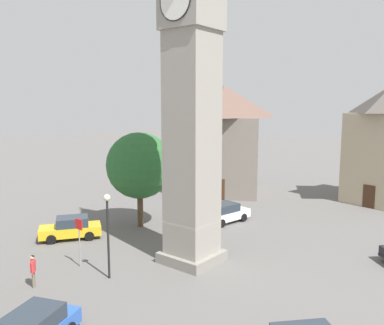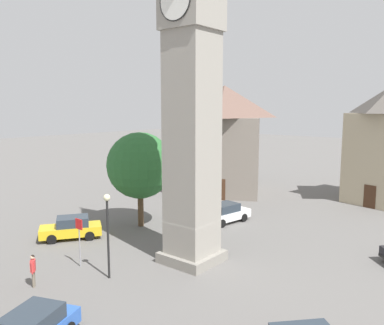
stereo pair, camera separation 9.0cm
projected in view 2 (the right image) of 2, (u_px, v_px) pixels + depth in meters
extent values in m
plane|color=#605E5B|center=(192.00, 261.00, 23.46)|extent=(200.00, 200.00, 0.00)
cube|color=gray|center=(192.00, 256.00, 23.42)|extent=(3.06, 3.06, 0.60)
cube|color=gray|center=(192.00, 145.00, 22.50)|extent=(2.45, 2.45, 12.59)
cube|color=gray|center=(192.00, 5.00, 21.43)|extent=(2.75, 2.75, 2.70)
cylinder|color=white|center=(208.00, 10.00, 22.50)|extent=(2.06, 0.04, 2.06)
torus|color=black|center=(208.00, 10.00, 22.51)|extent=(2.12, 0.06, 2.12)
cube|color=black|center=(208.00, 6.00, 22.50)|extent=(0.05, 0.02, 0.58)
cube|color=black|center=(212.00, 9.00, 22.34)|extent=(0.78, 0.02, 0.04)
cylinder|color=white|center=(175.00, 0.00, 20.35)|extent=(2.06, 0.04, 2.06)
torus|color=black|center=(175.00, 0.00, 20.34)|extent=(2.12, 0.06, 2.12)
cube|color=gold|center=(71.00, 230.00, 27.40)|extent=(3.72, 4.34, 0.64)
cube|color=#28333D|center=(73.00, 221.00, 27.36)|extent=(2.48, 2.61, 0.64)
cylinder|color=black|center=(52.00, 239.00, 26.34)|extent=(0.54, 0.65, 0.64)
cylinder|color=black|center=(53.00, 232.00, 27.86)|extent=(0.54, 0.65, 0.64)
cylinder|color=black|center=(90.00, 236.00, 27.03)|extent=(0.54, 0.65, 0.64)
cylinder|color=black|center=(89.00, 229.00, 28.55)|extent=(0.54, 0.65, 0.64)
cube|color=black|center=(40.00, 236.00, 26.87)|extent=(1.44, 1.04, 0.16)
cube|color=white|center=(226.00, 215.00, 31.28)|extent=(2.41, 4.34, 0.64)
cube|color=#28333D|center=(225.00, 208.00, 31.09)|extent=(1.91, 2.35, 0.64)
cylinder|color=black|center=(229.00, 213.00, 32.71)|extent=(0.33, 0.67, 0.64)
cylinder|color=black|center=(244.00, 218.00, 31.51)|extent=(0.33, 0.67, 0.64)
cylinder|color=black|center=(208.00, 219.00, 31.12)|extent=(0.33, 0.67, 0.64)
cylinder|color=black|center=(222.00, 223.00, 29.92)|extent=(0.33, 0.67, 0.64)
cube|color=black|center=(243.00, 213.00, 32.61)|extent=(1.66, 0.42, 0.16)
cube|color=#28333D|center=(32.00, 320.00, 14.74)|extent=(2.22, 2.52, 0.64)
cylinder|color=black|center=(35.00, 323.00, 16.13)|extent=(0.44, 0.68, 0.64)
cylinder|color=#706656|center=(33.00, 280.00, 19.99)|extent=(0.13, 0.13, 0.82)
cylinder|color=#706656|center=(34.00, 278.00, 20.16)|extent=(0.13, 0.13, 0.82)
cube|color=#D13838|center=(33.00, 266.00, 19.98)|extent=(0.42, 0.40, 0.60)
cylinder|color=#D13838|center=(32.00, 268.00, 19.76)|extent=(0.09, 0.09, 0.60)
cylinder|color=#D13838|center=(34.00, 265.00, 20.21)|extent=(0.09, 0.09, 0.60)
sphere|color=beige|center=(32.00, 257.00, 19.91)|extent=(0.22, 0.22, 0.22)
sphere|color=black|center=(33.00, 257.00, 19.91)|extent=(0.20, 0.20, 0.20)
cylinder|color=brown|center=(141.00, 207.00, 30.20)|extent=(0.44, 0.44, 2.95)
sphere|color=#28602D|center=(140.00, 165.00, 29.75)|extent=(5.01, 5.01, 5.01)
cube|color=#422819|center=(370.00, 197.00, 35.57)|extent=(1.09, 0.33, 2.10)
cube|color=slate|center=(224.00, 155.00, 42.03)|extent=(10.21, 10.43, 7.99)
pyramid|color=brown|center=(224.00, 101.00, 41.24)|extent=(10.72, 10.95, 3.29)
cube|color=#422819|center=(220.00, 190.00, 38.59)|extent=(1.00, 0.61, 2.10)
cylinder|color=black|center=(108.00, 240.00, 20.86)|extent=(0.12, 0.12, 4.22)
sphere|color=beige|center=(107.00, 198.00, 20.54)|extent=(0.36, 0.36, 0.36)
cylinder|color=gray|center=(80.00, 248.00, 22.53)|extent=(0.07, 0.07, 2.20)
cube|color=red|center=(79.00, 224.00, 22.34)|extent=(0.60, 0.04, 0.60)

